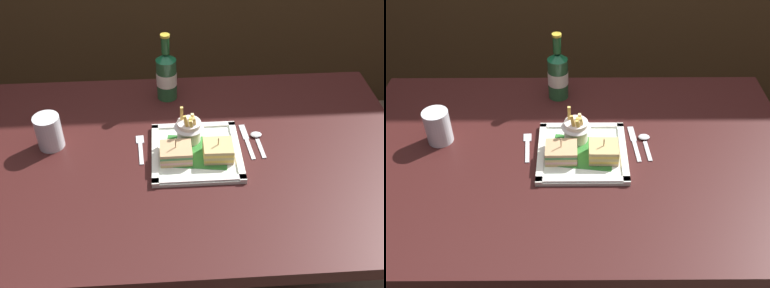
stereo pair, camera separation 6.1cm
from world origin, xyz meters
TOP-DOWN VIEW (x-y plane):
  - dining_table at (0.00, 0.00)m, footprint 1.34×0.85m
  - square_plate at (0.03, 0.00)m, footprint 0.26×0.26m
  - sandwich_half_left at (-0.04, -0.02)m, footprint 0.09×0.08m
  - sandwich_half_right at (0.09, -0.02)m, footprint 0.09×0.08m
  - fries_cup at (0.01, 0.06)m, footprint 0.09×0.09m
  - beer_bottle at (-0.05, 0.31)m, footprint 0.07×0.07m
  - water_glass at (-0.41, 0.07)m, footprint 0.08×0.08m
  - fork at (-0.14, 0.04)m, footprint 0.03×0.13m
  - knife at (0.18, 0.06)m, footprint 0.03×0.17m
  - spoon at (0.22, 0.06)m, footprint 0.04×0.12m

SIDE VIEW (x-z plane):
  - dining_table at x=0.00m, z-range 0.24..1.01m
  - fork at x=-0.14m, z-range 0.77..0.78m
  - knife at x=0.18m, z-range 0.77..0.78m
  - spoon at x=0.22m, z-range 0.77..0.78m
  - square_plate at x=0.03m, z-range 0.77..0.79m
  - sandwich_half_left at x=-0.04m, z-range 0.77..0.84m
  - sandwich_half_right at x=0.09m, z-range 0.77..0.84m
  - water_glass at x=-0.41m, z-range 0.76..0.87m
  - fries_cup at x=0.01m, z-range 0.77..0.88m
  - beer_bottle at x=-0.05m, z-range 0.74..0.98m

